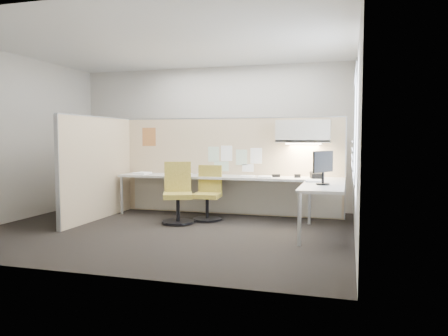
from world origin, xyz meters
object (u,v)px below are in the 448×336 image
(chair_left, at_px, (178,195))
(phone, at_px, (316,175))
(desk, at_px, (244,185))
(chair_right, at_px, (208,195))
(monitor, at_px, (323,165))

(chair_left, relative_size, phone, 3.88)
(desk, xyz_separation_m, phone, (1.21, 0.14, 0.18))
(chair_right, bearing_deg, phone, 7.95)
(chair_left, height_order, phone, chair_left)
(phone, bearing_deg, chair_right, 174.30)
(desk, distance_m, phone, 1.23)
(desk, distance_m, chair_left, 1.15)
(chair_left, bearing_deg, desk, 8.59)
(monitor, xyz_separation_m, phone, (-0.16, 1.01, -0.23))
(desk, bearing_deg, phone, 6.66)
(chair_right, distance_m, phone, 1.85)
(phone, bearing_deg, desk, 169.89)
(monitor, relative_size, phone, 1.89)
(chair_left, height_order, monitor, monitor)
(monitor, bearing_deg, chair_right, 102.39)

